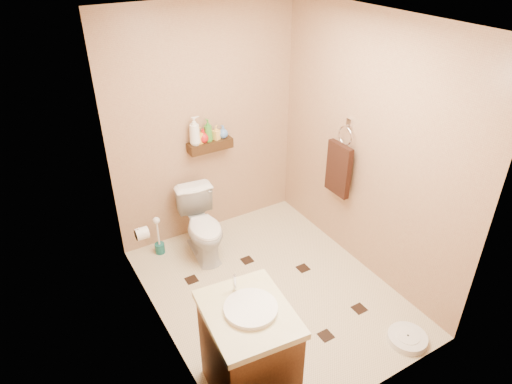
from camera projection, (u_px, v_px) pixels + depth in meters
ground at (271, 291)px, 4.24m from camera, size 2.50×2.50×0.00m
wall_back at (206, 126)px, 4.55m from camera, size 2.00×0.04×2.40m
wall_front at (387, 266)px, 2.71m from camera, size 2.00×0.04×2.40m
wall_left at (153, 214)px, 3.19m from camera, size 0.04×2.50×2.40m
wall_right at (367, 150)px, 4.07m from camera, size 0.04×2.50×2.40m
ceiling at (277, 20)px, 3.01m from camera, size 2.00×2.50×0.02m
wall_shelf at (210, 145)px, 4.58m from camera, size 0.46×0.14×0.10m
floor_accents at (276, 293)px, 4.21m from camera, size 1.24×1.31×0.01m
toilet at (203, 226)px, 4.56m from camera, size 0.46×0.70×0.68m
vanity at (249, 353)px, 3.12m from camera, size 0.61×0.72×0.94m
bathroom_scale at (407, 338)px, 3.72m from camera, size 0.38×0.38×0.06m
toilet_brush at (159, 240)px, 4.66m from camera, size 0.10×0.10×0.44m
towel_ring at (339, 167)px, 4.34m from camera, size 0.12×0.30×0.76m
toilet_paper at (142, 233)px, 4.00m from camera, size 0.12×0.11×0.12m
bottle_a at (194, 131)px, 4.42m from camera, size 0.11×0.11×0.29m
bottle_b at (198, 136)px, 4.46m from camera, size 0.09×0.08×0.16m
bottle_c at (203, 136)px, 4.49m from camera, size 0.16×0.16×0.14m
bottle_d at (208, 130)px, 4.49m from camera, size 0.10×0.10×0.23m
bottle_e at (216, 133)px, 4.55m from camera, size 0.09×0.09×0.15m
bottle_f at (223, 132)px, 4.59m from camera, size 0.14×0.14×0.13m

